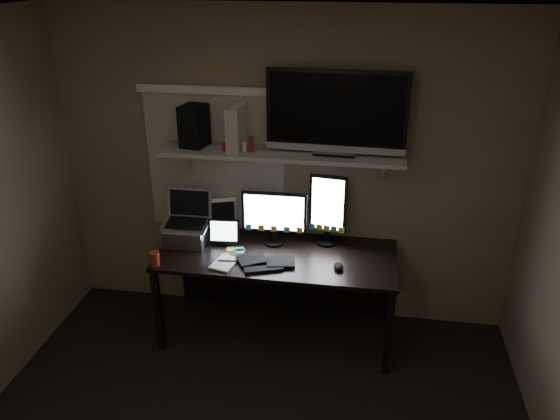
% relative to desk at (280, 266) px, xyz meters
% --- Properties ---
extents(ceiling, '(3.60, 3.60, 0.00)m').
position_rel_desk_xyz_m(ceiling, '(0.00, -1.55, 1.95)').
color(ceiling, silver).
rests_on(ceiling, back_wall).
extents(back_wall, '(3.60, 0.00, 3.60)m').
position_rel_desk_xyz_m(back_wall, '(0.00, 0.25, 0.70)').
color(back_wall, '#6B5D4C').
rests_on(back_wall, floor).
extents(window_blinds, '(1.10, 0.02, 1.10)m').
position_rel_desk_xyz_m(window_blinds, '(-0.55, 0.24, 0.75)').
color(window_blinds, beige).
rests_on(window_blinds, back_wall).
extents(desk, '(1.80, 0.75, 0.73)m').
position_rel_desk_xyz_m(desk, '(0.00, 0.00, 0.00)').
color(desk, black).
rests_on(desk, floor).
extents(wall_shelf, '(1.80, 0.35, 0.03)m').
position_rel_desk_xyz_m(wall_shelf, '(0.00, 0.08, 0.91)').
color(wall_shelf, '#ADADA8').
rests_on(wall_shelf, back_wall).
extents(monitor_landscape, '(0.50, 0.06, 0.44)m').
position_rel_desk_xyz_m(monitor_landscape, '(-0.05, 0.04, 0.40)').
color(monitor_landscape, black).
rests_on(monitor_landscape, desk).
extents(monitor_portrait, '(0.29, 0.09, 0.58)m').
position_rel_desk_xyz_m(monitor_portrait, '(0.36, 0.11, 0.46)').
color(monitor_portrait, black).
rests_on(monitor_portrait, desk).
extents(keyboard, '(0.46, 0.30, 0.03)m').
position_rel_desk_xyz_m(keyboard, '(-0.06, -0.27, 0.19)').
color(keyboard, black).
rests_on(keyboard, desk).
extents(mouse, '(0.09, 0.12, 0.04)m').
position_rel_desk_xyz_m(mouse, '(0.47, -0.27, 0.20)').
color(mouse, black).
rests_on(mouse, desk).
extents(notepad, '(0.20, 0.24, 0.01)m').
position_rel_desk_xyz_m(notepad, '(-0.36, -0.33, 0.18)').
color(notepad, white).
rests_on(notepad, desk).
extents(tablet, '(0.25, 0.12, 0.21)m').
position_rel_desk_xyz_m(tablet, '(-0.43, -0.04, 0.28)').
color(tablet, black).
rests_on(tablet, desk).
extents(file_sorter, '(0.25, 0.17, 0.29)m').
position_rel_desk_xyz_m(file_sorter, '(-0.52, 0.17, 0.32)').
color(file_sorter, black).
rests_on(file_sorter, desk).
extents(laptop, '(0.36, 0.29, 0.40)m').
position_rel_desk_xyz_m(laptop, '(-0.73, -0.06, 0.38)').
color(laptop, silver).
rests_on(laptop, desk).
extents(cup, '(0.09, 0.09, 0.11)m').
position_rel_desk_xyz_m(cup, '(-0.85, -0.43, 0.23)').
color(cup, maroon).
rests_on(cup, desk).
extents(sticky_notes, '(0.30, 0.23, 0.00)m').
position_rel_desk_xyz_m(sticky_notes, '(-0.41, -0.18, 0.18)').
color(sticky_notes, '#DFE73E').
rests_on(sticky_notes, desk).
extents(tv, '(1.00, 0.21, 0.60)m').
position_rel_desk_xyz_m(tv, '(0.39, 0.09, 1.23)').
color(tv, black).
rests_on(tv, wall_shelf).
extents(game_console, '(0.10, 0.28, 0.33)m').
position_rel_desk_xyz_m(game_console, '(-0.33, 0.08, 1.09)').
color(game_console, silver).
rests_on(game_console, wall_shelf).
extents(speaker, '(0.20, 0.23, 0.31)m').
position_rel_desk_xyz_m(speaker, '(-0.66, 0.10, 1.08)').
color(speaker, black).
rests_on(speaker, wall_shelf).
extents(bottles, '(0.21, 0.05, 0.13)m').
position_rel_desk_xyz_m(bottles, '(-0.32, 0.02, 0.99)').
color(bottles, '#A50F0C').
rests_on(bottles, wall_shelf).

